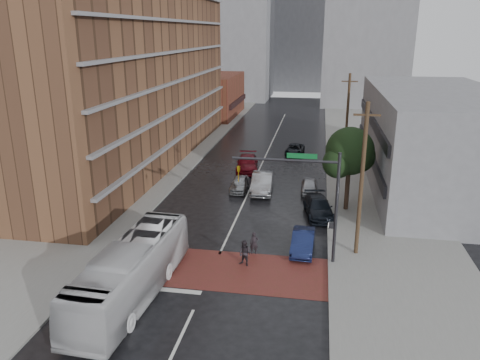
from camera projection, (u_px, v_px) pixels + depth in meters
The scene contains 24 objects.
ground at pixel (211, 273), 28.26m from camera, with size 160.00×160.00×0.00m, color black.
crosswalk at pixel (213, 269), 28.72m from camera, with size 14.00×5.00×0.02m, color maroon.
sidewalk_west at pixel (163, 158), 53.57m from camera, with size 9.00×90.00×0.15m, color gray.
sidewalk_east at pixel (369, 168), 49.87m from camera, with size 9.00×90.00×0.15m, color gray.
apartment_block at pixel (130, 31), 48.81m from camera, with size 10.00×44.00×28.00m, color brown.
storefront_west at pixel (214, 96), 79.85m from camera, with size 8.00×16.00×7.00m, color brown.
building_east at pixel (434, 139), 43.03m from camera, with size 11.00×26.00×9.00m, color gray.
distant_tower_west at pixel (229, 21), 98.93m from camera, with size 18.00×16.00×32.00m, color gray.
distant_tower_east at pixel (368, 9), 88.18m from camera, with size 16.00×14.00×36.00m, color gray.
distant_tower_center at pixel (298, 40), 113.86m from camera, with size 12.00×10.00×24.00m, color gray.
street_tree at pixel (350, 154), 36.76m from camera, with size 4.20×4.10×6.90m.
signal_mast at pixel (313, 191), 28.23m from camera, with size 6.50×0.30×7.20m.
utility_pole_near at pixel (362, 180), 29.04m from camera, with size 1.60×0.26×10.00m.
utility_pole_far at pixel (347, 122), 47.83m from camera, with size 1.60×0.26×10.00m.
transit_bus at pixel (132, 271), 25.31m from camera, with size 2.64×11.29×3.14m, color silver.
pedestrian_a at pixel (254, 243), 30.49m from camera, with size 0.55×0.36×1.52m, color black.
pedestrian_b at pixel (245, 253), 28.93m from camera, with size 0.81×0.63×1.67m, color #272126.
car_travel_a at pixel (239, 184), 42.72m from camera, with size 1.54×3.83×1.30m, color #95989C.
car_travel_b at pixel (262, 183), 42.37m from camera, with size 1.81×5.20×1.71m, color #9D9FA4.
car_travel_c at pixel (247, 163), 48.89m from camera, with size 2.19×5.38×1.56m, color maroon.
suv_travel at pixel (295, 149), 55.53m from camera, with size 1.95×4.24×1.18m, color black.
car_parked_near at pixel (303, 241), 30.95m from camera, with size 1.42×4.08×1.34m, color #131C44.
car_parked_mid at pixel (319, 207), 36.85m from camera, with size 1.99×4.91×1.42m, color black.
car_parked_far at pixel (309, 186), 42.23m from camera, with size 1.46×3.63×1.24m, color #A3A4AA.
Camera 1 is at (6.00, -24.56, 13.94)m, focal length 35.00 mm.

